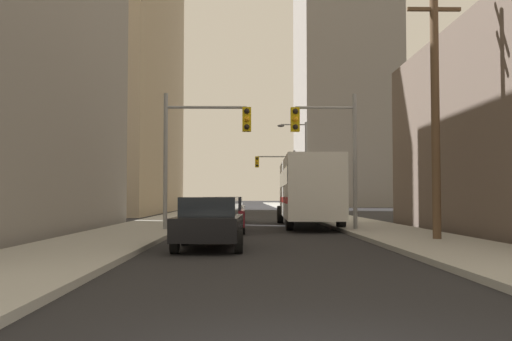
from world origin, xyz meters
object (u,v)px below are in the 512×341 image
sedan_white (229,209)px  traffic_signal_near_left (203,139)px  sedan_black (210,223)px  traffic_signal_far_right (277,171)px  sedan_maroon (222,215)px  traffic_signal_near_right (328,140)px  city_bus (307,189)px

sedan_white → traffic_signal_near_left: size_ratio=0.71×
sedan_black → traffic_signal_far_right: traffic_signal_far_right is taller
sedan_black → traffic_signal_near_left: 8.58m
sedan_maroon → traffic_signal_near_left: bearing=171.4°
sedan_black → traffic_signal_near_right: (4.61, 7.90, 3.23)m
traffic_signal_near_left → traffic_signal_far_right: same height
traffic_signal_far_right → traffic_signal_near_right: bearing=-89.1°
traffic_signal_near_left → sedan_black: bearing=-84.3°
city_bus → traffic_signal_far_right: (-0.10, 26.17, 2.12)m
traffic_signal_near_right → traffic_signal_far_right: same height
city_bus → sedan_white: (-4.19, 5.71, -1.16)m
sedan_maroon → traffic_signal_far_right: (4.08, 31.00, 3.28)m
sedan_black → city_bus: bearing=71.4°
sedan_maroon → sedan_white: size_ratio=1.00×
traffic_signal_far_right → city_bus: bearing=-89.8°
city_bus → traffic_signal_far_right: 26.26m
sedan_white → traffic_signal_near_right: (4.56, -10.41, 3.23)m
traffic_signal_near_right → traffic_signal_far_right: bearing=90.9°
traffic_signal_near_right → traffic_signal_far_right: (-0.47, 30.87, 0.05)m
city_bus → traffic_signal_near_right: bearing=-85.5°
traffic_signal_near_right → traffic_signal_far_right: 30.88m
traffic_signal_far_right → sedan_black: bearing=-96.1°
sedan_maroon → sedan_white: same height
sedan_black → traffic_signal_near_left: bearing=95.7°
traffic_signal_near_left → traffic_signal_far_right: 31.26m
city_bus → sedan_white: size_ratio=2.72×
traffic_signal_near_right → sedan_black: bearing=-120.3°
city_bus → traffic_signal_far_right: bearing=90.2°
sedan_white → traffic_signal_near_right: 11.82m
sedan_black → sedan_maroon: bearing=89.6°
sedan_white → traffic_signal_near_right: size_ratio=0.71×
sedan_black → sedan_white: (0.05, 18.31, 0.00)m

